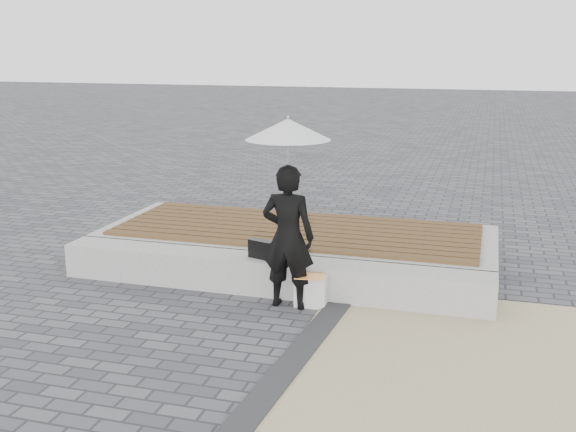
# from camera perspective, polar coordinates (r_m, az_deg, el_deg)

# --- Properties ---
(ground) EXTENTS (80.00, 80.00, 0.00)m
(ground) POSITION_cam_1_polar(r_m,az_deg,el_deg) (6.52, -6.08, -10.87)
(ground) COLOR #4E4E54
(ground) RESTS_ON ground
(edging_band) EXTENTS (0.61, 5.20, 0.04)m
(edging_band) POSITION_cam_1_polar(r_m,az_deg,el_deg) (5.86, -1.02, -13.62)
(edging_band) COLOR #2B2B2D
(edging_band) RESTS_ON ground
(seating_ledge) EXTENTS (5.00, 0.45, 0.40)m
(seating_ledge) POSITION_cam_1_polar(r_m,az_deg,el_deg) (7.84, -1.66, -4.86)
(seating_ledge) COLOR #B0B0AA
(seating_ledge) RESTS_ON ground
(timber_platform) EXTENTS (5.00, 2.00, 0.40)m
(timber_platform) POSITION_cam_1_polar(r_m,az_deg,el_deg) (8.94, 0.73, -2.48)
(timber_platform) COLOR #A4A39F
(timber_platform) RESTS_ON ground
(timber_decking) EXTENTS (4.60, 1.80, 0.04)m
(timber_decking) POSITION_cam_1_polar(r_m,az_deg,el_deg) (8.88, 0.74, -1.12)
(timber_decking) COLOR brown
(timber_decking) RESTS_ON timber_platform
(woman) EXTENTS (0.57, 0.37, 1.55)m
(woman) POSITION_cam_1_polar(r_m,az_deg,el_deg) (7.23, 0.00, -1.74)
(woman) COLOR black
(woman) RESTS_ON ground
(parasol) EXTENTS (0.87, 0.87, 1.11)m
(parasol) POSITION_cam_1_polar(r_m,az_deg,el_deg) (7.01, 0.00, 7.21)
(parasol) COLOR #A3A4A8
(parasol) RESTS_ON ground
(handbag) EXTENTS (0.31, 0.19, 0.21)m
(handbag) POSITION_cam_1_polar(r_m,az_deg,el_deg) (7.73, -2.24, -2.77)
(handbag) COLOR black
(handbag) RESTS_ON seating_ledge
(canvas_tote) EXTENTS (0.34, 0.15, 0.36)m
(canvas_tote) POSITION_cam_1_polar(r_m,az_deg,el_deg) (7.39, 1.89, -6.23)
(canvas_tote) COLOR silver
(canvas_tote) RESTS_ON ground
(magazine) EXTENTS (0.33, 0.26, 0.01)m
(magazine) POSITION_cam_1_polar(r_m,az_deg,el_deg) (7.29, 1.80, -5.01)
(magazine) COLOR #FB3F5A
(magazine) RESTS_ON canvas_tote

